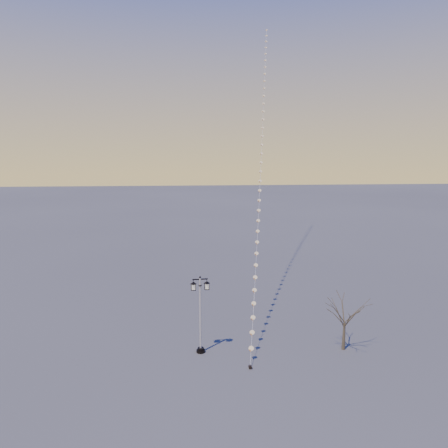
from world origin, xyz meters
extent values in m
plane|color=#505050|center=(0.00, 0.00, 0.00)|extent=(300.00, 300.00, 0.00)
cylinder|color=black|center=(-2.12, 2.84, 0.09)|extent=(0.60, 0.60, 0.17)
cylinder|color=black|center=(-2.12, 2.84, 0.25)|extent=(0.43, 0.43, 0.15)
cylinder|color=beige|center=(-2.12, 2.84, 2.83)|extent=(0.14, 0.14, 5.02)
cylinder|color=black|center=(-2.12, 2.84, 4.75)|extent=(0.21, 0.21, 0.06)
cube|color=black|center=(-2.12, 2.84, 5.18)|extent=(1.02, 0.13, 0.06)
sphere|color=black|center=(-2.12, 2.84, 5.31)|extent=(0.15, 0.15, 0.15)
pyramid|color=black|center=(-2.57, 2.81, 5.02)|extent=(0.47, 0.47, 0.15)
cube|color=beige|center=(-2.57, 2.81, 4.69)|extent=(0.28, 0.28, 0.36)
cube|color=black|center=(-2.57, 2.81, 4.48)|extent=(0.32, 0.32, 0.04)
pyramid|color=black|center=(-1.68, 2.87, 5.02)|extent=(0.47, 0.47, 0.15)
cube|color=beige|center=(-1.68, 2.87, 4.69)|extent=(0.28, 0.28, 0.36)
cube|color=black|center=(-1.68, 2.87, 4.48)|extent=(0.32, 0.32, 0.04)
cone|color=#4E432D|center=(7.73, 2.39, 1.02)|extent=(0.24, 0.24, 2.05)
cylinder|color=black|center=(0.91, 0.37, 0.11)|extent=(0.22, 0.22, 0.22)
cylinder|color=black|center=(0.91, 0.37, 0.14)|extent=(0.03, 0.03, 0.28)
cone|color=orange|center=(4.97, 20.28, 15.56)|extent=(0.09, 0.09, 0.31)
cylinder|color=white|center=(0.91, 0.37, 0.66)|extent=(0.02, 0.02, 0.88)
camera|label=1|loc=(-2.85, -23.55, 13.43)|focal=33.18mm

